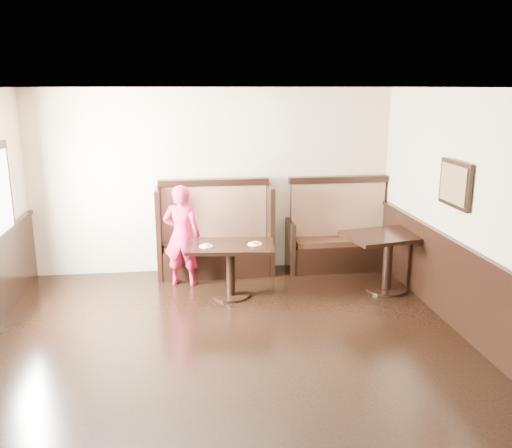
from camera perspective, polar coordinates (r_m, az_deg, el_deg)
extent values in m
plane|color=black|center=(5.49, -2.07, -16.51)|extent=(7.00, 7.00, 0.00)
plane|color=#C1AF8B|center=(8.33, -4.51, 4.49)|extent=(5.50, 0.00, 5.50)
plane|color=white|center=(4.72, -2.38, 14.14)|extent=(7.00, 7.00, 0.00)
cube|color=black|center=(6.11, 24.55, -9.30)|extent=(0.05, 6.90, 1.00)
cube|color=black|center=(6.78, 20.23, 3.97)|extent=(0.04, 0.70, 0.55)
cube|color=olive|center=(6.76, 20.04, 3.97)|extent=(0.01, 0.60, 0.45)
cube|color=black|center=(8.35, -4.24, -3.91)|extent=(1.60, 0.50, 0.42)
cube|color=#351C11|center=(8.27, -4.27, -2.26)|extent=(1.54, 0.46, 0.09)
cube|color=#4D0F19|center=(8.36, -4.42, 1.04)|extent=(1.60, 0.12, 0.92)
cube|color=black|center=(8.26, -4.48, 4.41)|extent=(1.68, 0.16, 0.10)
cube|color=black|center=(8.31, -10.14, -0.80)|extent=(0.07, 0.72, 1.36)
cube|color=black|center=(8.39, 1.39, -0.42)|extent=(0.07, 0.72, 1.36)
cube|color=black|center=(8.67, 8.75, -3.34)|extent=(1.50, 0.50, 0.42)
cube|color=#351C11|center=(8.60, 8.82, -1.75)|extent=(1.44, 0.46, 0.09)
cube|color=#4D0F19|center=(8.68, 8.54, 1.42)|extent=(1.50, 0.12, 0.92)
cube|color=black|center=(8.59, 8.66, 4.67)|extent=(1.58, 0.16, 0.10)
cube|color=black|center=(8.52, 3.50, -2.17)|extent=(0.07, 0.72, 0.80)
cube|color=black|center=(8.95, 13.48, -1.73)|extent=(0.07, 0.72, 0.80)
cube|color=black|center=(7.31, -2.71, -2.34)|extent=(1.24, 0.85, 0.05)
cylinder|color=black|center=(7.42, -2.68, -5.09)|extent=(0.12, 0.12, 0.68)
cylinder|color=black|center=(7.54, -2.65, -7.50)|extent=(0.51, 0.51, 0.03)
cube|color=black|center=(7.72, 13.85, -1.19)|extent=(1.33, 1.01, 0.05)
cylinder|color=black|center=(7.84, 13.67, -4.11)|extent=(0.13, 0.13, 0.76)
cylinder|color=black|center=(7.96, 13.51, -6.68)|extent=(0.57, 0.57, 0.03)
imported|color=#D51649|center=(7.82, -7.81, -1.21)|extent=(0.61, 0.48, 1.48)
cylinder|color=white|center=(7.23, -5.27, -2.32)|extent=(0.18, 0.18, 0.01)
cylinder|color=tan|center=(7.23, -5.28, -2.22)|extent=(0.11, 0.11, 0.01)
cylinder|color=#EABA54|center=(7.22, -5.28, -2.14)|extent=(0.10, 0.10, 0.01)
cylinder|color=white|center=(7.29, -0.14, -2.11)|extent=(0.19, 0.19, 0.01)
cylinder|color=tan|center=(7.29, -0.14, -2.01)|extent=(0.12, 0.12, 0.02)
cylinder|color=#EABA54|center=(7.29, -0.14, -1.92)|extent=(0.10, 0.10, 0.01)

